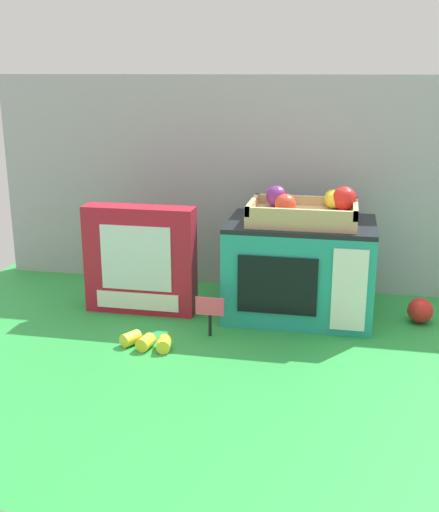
% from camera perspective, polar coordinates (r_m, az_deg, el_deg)
% --- Properties ---
extents(ground_plane, '(1.70, 1.70, 0.00)m').
position_cam_1_polar(ground_plane, '(1.70, 2.80, -5.23)').
color(ground_plane, green).
rests_on(ground_plane, ground).
extents(display_back_panel, '(1.61, 0.03, 0.61)m').
position_cam_1_polar(display_back_panel, '(1.85, 4.10, 6.49)').
color(display_back_panel, '#A0A3A8').
rests_on(display_back_panel, ground).
extents(toy_microwave, '(0.38, 0.26, 0.25)m').
position_cam_1_polar(toy_microwave, '(1.66, 7.26, -1.17)').
color(toy_microwave, teal).
rests_on(toy_microwave, ground).
extents(food_groups_crate, '(0.27, 0.19, 0.09)m').
position_cam_1_polar(food_groups_crate, '(1.61, 7.82, 4.07)').
color(food_groups_crate, tan).
rests_on(food_groups_crate, toy_microwave).
extents(cookie_set_box, '(0.29, 0.07, 0.29)m').
position_cam_1_polar(cookie_set_box, '(1.68, -7.17, -0.36)').
color(cookie_set_box, '#B2192D').
rests_on(cookie_set_box, ground).
extents(price_sign, '(0.07, 0.01, 0.10)m').
position_cam_1_polar(price_sign, '(1.53, -0.88, -4.93)').
color(price_sign, black).
rests_on(price_sign, ground).
extents(loose_toy_banana, '(0.13, 0.07, 0.03)m').
position_cam_1_polar(loose_toy_banana, '(1.50, -6.59, -7.68)').
color(loose_toy_banana, yellow).
rests_on(loose_toy_banana, ground).
extents(loose_toy_apple, '(0.07, 0.07, 0.07)m').
position_cam_1_polar(loose_toy_apple, '(1.71, 17.67, -4.71)').
color(loose_toy_apple, red).
rests_on(loose_toy_apple, ground).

